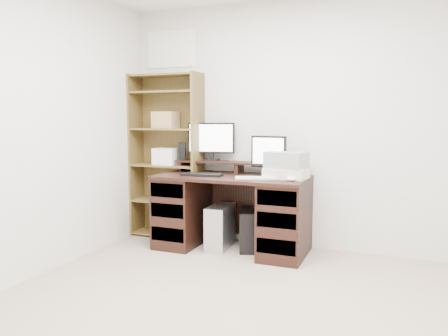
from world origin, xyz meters
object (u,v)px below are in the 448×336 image
Objects in this scene: desk at (232,211)px; monitor_wide at (211,139)px; monitor_small at (269,154)px; tower_silver at (220,227)px; bookshelf at (167,155)px; printer at (286,173)px; tower_black at (248,230)px.

monitor_wide is at bearing 144.47° from desk.
monitor_wide reaches higher than monitor_small.
bookshelf is at bearing 159.58° from tower_silver.
desk is at bearing -172.17° from printer.
bookshelf is (-1.00, 0.15, 0.72)m from tower_black.
bookshelf is at bearing 173.35° from monitor_wide.
bookshelf is at bearing 165.94° from desk.
monitor_wide is 1.16× the size of tower_black.
desk is at bearing -44.53° from monitor_wide.
desk is 0.68m from monitor_small.
tower_black is at bearing 8.54° from tower_silver.
tower_silver is at bearing 179.68° from desk.
monitor_small is 0.90× the size of tower_silver.
tower_silver is at bearing -58.48° from monitor_wide.
monitor_small is (0.66, -0.10, -0.13)m from monitor_wide.
tower_black is 1.24m from bookshelf.
monitor_small is at bearing 11.83° from tower_silver.
printer is at bearing -1.55° from tower_silver.
monitor_wide reaches higher than printer.
tower_silver is (-0.13, 0.00, -0.17)m from desk.
bookshelf reaches higher than tower_black.
printer is (0.87, -0.20, -0.30)m from monitor_wide.
desk is 3.90× the size of printer.
bookshelf reaches higher than monitor_small.
desk is 1.02m from bookshelf.
monitor_wide is at bearing 177.29° from monitor_small.
bookshelf is (-1.39, 0.18, 0.12)m from printer.
monitor_small is 1.03× the size of printer.
desk is 3.41× the size of tower_silver.
printer is (0.54, 0.03, 0.41)m from desk.
bookshelf is at bearing 152.62° from tower_black.
monitor_small is at bearing 21.58° from desk.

